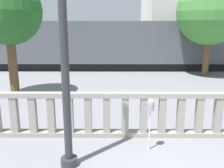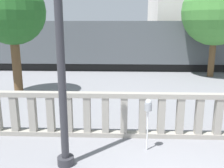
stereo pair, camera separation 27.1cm
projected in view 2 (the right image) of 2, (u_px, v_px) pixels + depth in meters
name	position (u px, v px, depth m)	size (l,w,h in m)	color
balustrade	(161.00, 116.00, 7.20)	(14.90, 0.24, 1.34)	gray
lamppost	(61.00, 52.00, 5.30)	(0.39, 0.39, 5.53)	#2D2D33
parking_meter	(148.00, 109.00, 6.34)	(0.19, 0.19, 1.41)	silver
train_near	(130.00, 44.00, 18.12)	(29.12, 2.73, 4.04)	black
tree_left	(216.00, 12.00, 14.92)	(4.08, 4.08, 6.02)	brown
tree_right	(12.00, 12.00, 10.73)	(2.89, 2.89, 5.23)	brown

